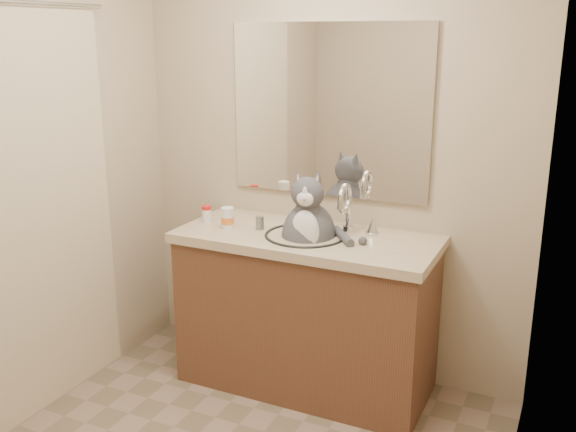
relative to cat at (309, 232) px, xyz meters
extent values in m
cube|color=tan|center=(-0.02, 0.30, 0.33)|extent=(2.20, 0.01, 2.40)
cube|color=tan|center=(1.09, -0.95, 0.33)|extent=(0.01, 2.50, 2.40)
cube|color=brown|center=(-0.02, 0.01, -0.47)|extent=(1.30, 0.55, 0.80)
cube|color=#CAB391|center=(-0.02, 0.01, -0.04)|extent=(1.34, 0.59, 0.05)
torus|color=black|center=(-0.02, -0.01, -0.02)|extent=(0.42, 0.42, 0.02)
ellipsoid|color=white|center=(-0.02, -0.01, -0.09)|extent=(0.40, 0.40, 0.15)
cylinder|color=silver|center=(0.15, 0.16, 0.08)|extent=(0.03, 0.03, 0.18)
torus|color=silver|center=(0.15, 0.10, 0.17)|extent=(0.03, 0.16, 0.16)
cone|color=silver|center=(0.28, 0.16, 0.03)|extent=(0.06, 0.06, 0.08)
cube|color=white|center=(-0.02, 0.28, 0.58)|extent=(1.10, 0.02, 0.90)
cube|color=beige|center=(-1.07, -0.85, 0.13)|extent=(0.01, 1.20, 1.90)
ellipsoid|color=#48494E|center=(0.00, 0.01, -0.04)|extent=(0.34, 0.36, 0.37)
ellipsoid|color=silver|center=(0.02, -0.08, 0.02)|extent=(0.17, 0.12, 0.23)
ellipsoid|color=#48494E|center=(0.00, -0.03, 0.21)|extent=(0.20, 0.18, 0.16)
ellipsoid|color=silver|center=(0.02, -0.09, 0.20)|extent=(0.10, 0.06, 0.07)
sphere|color=#D88C8C|center=(0.03, -0.12, 0.20)|extent=(0.02, 0.02, 0.02)
cone|color=#48494E|center=(-0.04, -0.03, 0.29)|extent=(0.08, 0.07, 0.08)
cone|color=#48494E|center=(0.05, -0.01, 0.29)|extent=(0.08, 0.07, 0.08)
cylinder|color=#48494E|center=(0.18, 0.02, 0.00)|extent=(0.18, 0.22, 0.04)
cylinder|color=white|center=(-0.61, 0.00, 0.02)|extent=(0.05, 0.05, 0.07)
cylinder|color=red|center=(-0.61, 0.00, 0.06)|extent=(0.06, 0.06, 0.02)
cylinder|color=white|center=(-0.43, -0.07, 0.03)|extent=(0.08, 0.08, 0.09)
cylinder|color=orange|center=(-0.43, -0.07, 0.03)|extent=(0.08, 0.08, 0.04)
cylinder|color=white|center=(-0.43, -0.07, 0.08)|extent=(0.08, 0.08, 0.02)
cylinder|color=slate|center=(-0.28, -0.01, 0.02)|extent=(0.06, 0.06, 0.07)
camera|label=1|loc=(1.23, -2.86, 0.97)|focal=40.00mm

